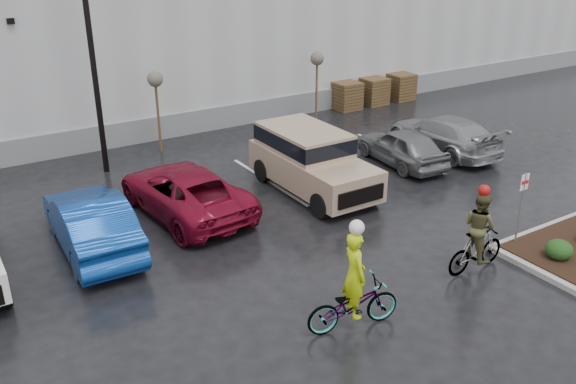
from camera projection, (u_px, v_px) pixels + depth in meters
ground at (418, 290)px, 14.90m from camera, size 120.00×120.00×0.00m
warehouse at (116, 27)px, 30.50m from camera, size 60.50×15.50×7.20m
lamppost at (86, 10)px, 19.98m from camera, size 0.50×1.00×9.22m
sapling_mid at (155, 84)px, 23.16m from camera, size 0.60×0.60×3.20m
sapling_east at (317, 62)px, 26.85m from camera, size 0.60×0.60×3.20m
pallet_stack_a at (347, 96)px, 29.67m from camera, size 1.20×1.20×1.35m
pallet_stack_b at (374, 91)px, 30.50m from camera, size 1.20×1.20×1.35m
pallet_stack_c at (401, 87)px, 31.39m from camera, size 1.20×1.20×1.35m
shrub_a at (559, 250)px, 15.93m from camera, size 0.70×0.70×0.52m
fire_lane_sign at (522, 201)px, 16.37m from camera, size 0.30×0.05×2.20m
car_blue at (91, 222)px, 16.53m from camera, size 1.86×4.94×1.61m
car_red at (185, 191)px, 18.68m from camera, size 2.89×5.54×1.49m
suv_tan at (314, 163)px, 20.13m from camera, size 2.20×5.10×2.06m
car_grey at (402, 146)px, 22.66m from camera, size 2.01×4.21×1.39m
car_far_silver at (443, 134)px, 23.90m from camera, size 2.12×5.05×1.45m
cyclist_hivis at (353, 296)px, 13.21m from camera, size 2.27×1.16×2.63m
cyclist_olive at (477, 240)px, 15.46m from camera, size 1.83×0.88×2.38m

